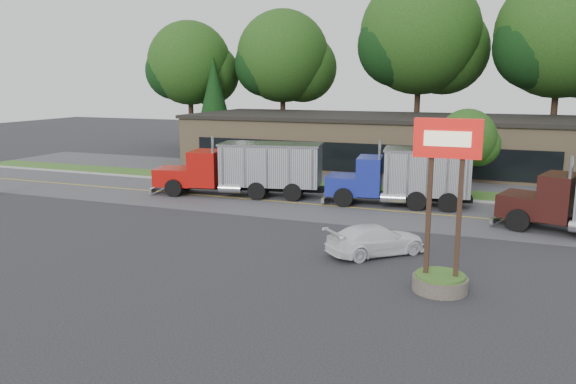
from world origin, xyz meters
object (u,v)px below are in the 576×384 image
(bilo_sign, at_px, (443,234))
(rally_car, at_px, (376,240))
(dump_truck_red, at_px, (248,168))
(dump_truck_blue, at_px, (407,175))

(bilo_sign, relative_size, rally_car, 1.37)
(bilo_sign, distance_m, dump_truck_red, 18.13)
(bilo_sign, xyz_separation_m, dump_truck_blue, (-3.43, 13.13, -0.22))
(bilo_sign, bearing_deg, rally_car, 132.17)
(dump_truck_red, distance_m, dump_truck_blue, 9.79)
(dump_truck_red, bearing_deg, dump_truck_blue, 173.02)
(dump_truck_red, xyz_separation_m, rally_car, (10.20, -9.12, -1.19))
(bilo_sign, relative_size, dump_truck_red, 0.55)
(dump_truck_red, distance_m, rally_car, 13.73)
(dump_truck_blue, distance_m, rally_car, 9.90)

